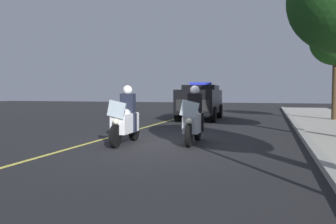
% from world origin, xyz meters
% --- Properties ---
extents(ground_plane, '(80.00, 80.00, 0.00)m').
position_xyz_m(ground_plane, '(0.00, 0.00, 0.00)').
color(ground_plane, black).
extents(curb_strip, '(48.00, 0.24, 0.15)m').
position_xyz_m(curb_strip, '(0.00, 4.14, 0.07)').
color(curb_strip, '#9E9B93').
rests_on(curb_strip, ground).
extents(lane_stripe_center, '(48.00, 0.12, 0.01)m').
position_xyz_m(lane_stripe_center, '(0.00, -2.11, 0.00)').
color(lane_stripe_center, '#E0D14C').
rests_on(lane_stripe_center, ground).
extents(police_motorcycle_lead_left, '(2.14, 0.58, 1.72)m').
position_xyz_m(police_motorcycle_lead_left, '(0.57, -1.00, 0.70)').
color(police_motorcycle_lead_left, black).
rests_on(police_motorcycle_lead_left, ground).
extents(police_motorcycle_lead_right, '(2.14, 0.58, 1.72)m').
position_xyz_m(police_motorcycle_lead_right, '(-0.14, 0.89, 0.70)').
color(police_motorcycle_lead_right, black).
rests_on(police_motorcycle_lead_right, ground).
extents(police_suv, '(4.97, 2.22, 2.05)m').
position_xyz_m(police_suv, '(-8.91, -0.63, 1.07)').
color(police_suv, black).
rests_on(police_suv, ground).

